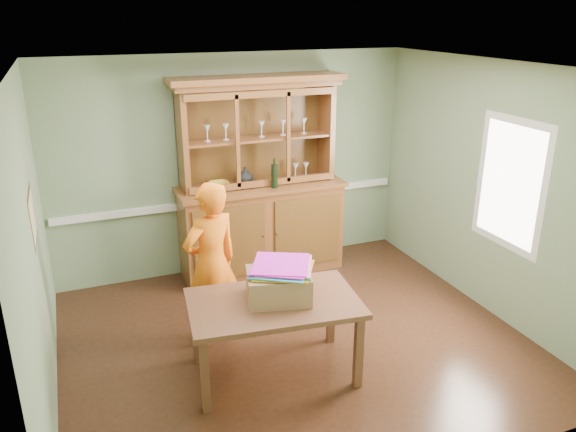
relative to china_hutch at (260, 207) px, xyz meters
name	(u,v)px	position (x,y,z in m)	size (l,w,h in m)	color
floor	(295,341)	(-0.24, -1.72, -0.86)	(4.50, 4.50, 0.00)	#422315
ceiling	(296,67)	(-0.24, -1.72, 1.84)	(4.50, 4.50, 0.00)	white
wall_back	(234,165)	(-0.24, 0.28, 0.49)	(4.50, 4.50, 0.00)	gray
wall_left	(33,253)	(-2.49, -1.72, 0.49)	(4.00, 4.00, 0.00)	gray
wall_right	(489,190)	(2.01, -1.72, 0.49)	(4.00, 4.00, 0.00)	gray
wall_front	(418,320)	(-0.24, -3.72, 0.49)	(4.50, 4.50, 0.00)	gray
chair_rail	(236,200)	(-0.24, 0.25, 0.04)	(4.41, 0.05, 0.08)	white
framed_map	(33,217)	(-2.47, -1.42, 0.69)	(0.03, 0.60, 0.46)	#372416
window_panel	(510,184)	(1.99, -2.02, 0.64)	(0.03, 0.96, 1.36)	white
china_hutch	(260,207)	(0.00, 0.00, 0.00)	(2.08, 0.69, 2.45)	brown
dining_table	(274,310)	(-0.61, -2.14, -0.19)	(1.60, 1.07, 0.75)	brown
cardboard_box	(278,286)	(-0.56, -2.12, 0.02)	(0.54, 0.44, 0.25)	#976E4E
kite_stack	(282,267)	(-0.51, -2.09, 0.18)	(0.64, 0.64, 0.06)	orange
person	(211,264)	(-0.98, -1.37, -0.02)	(0.61, 0.40, 1.66)	orange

